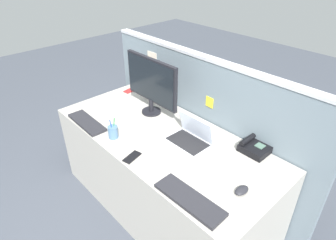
{
  "coord_description": "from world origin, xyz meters",
  "views": [
    {
      "loc": [
        1.33,
        -1.18,
        1.97
      ],
      "look_at": [
        0.0,
        0.05,
        0.84
      ],
      "focal_mm": 31.12,
      "sensor_mm": 36.0,
      "label": 1
    }
  ],
  "objects_px": {
    "desktop_monitor": "(151,82)",
    "cell_phone_red_case": "(130,90)",
    "cell_phone_black_slab": "(132,157)",
    "computer_mouse_right_hand": "(242,190)",
    "cell_phone_silver_slab": "(102,100)",
    "desk_phone": "(254,148)",
    "keyboard_spare": "(189,199)",
    "pen_cup": "(113,132)",
    "laptop": "(190,137)",
    "keyboard_main": "(87,122)"
  },
  "relations": [
    {
      "from": "cell_phone_red_case",
      "to": "pen_cup",
      "type": "bearing_deg",
      "value": -53.11
    },
    {
      "from": "desktop_monitor",
      "to": "cell_phone_red_case",
      "type": "distance_m",
      "value": 0.54
    },
    {
      "from": "desktop_monitor",
      "to": "cell_phone_red_case",
      "type": "relative_size",
      "value": 4.2
    },
    {
      "from": "desk_phone",
      "to": "keyboard_spare",
      "type": "distance_m",
      "value": 0.65
    },
    {
      "from": "keyboard_main",
      "to": "keyboard_spare",
      "type": "relative_size",
      "value": 0.92
    },
    {
      "from": "desk_phone",
      "to": "keyboard_main",
      "type": "bearing_deg",
      "value": -148.72
    },
    {
      "from": "cell_phone_red_case",
      "to": "cell_phone_black_slab",
      "type": "bearing_deg",
      "value": -43.48
    },
    {
      "from": "desktop_monitor",
      "to": "keyboard_spare",
      "type": "height_order",
      "value": "desktop_monitor"
    },
    {
      "from": "pen_cup",
      "to": "cell_phone_silver_slab",
      "type": "distance_m",
      "value": 0.62
    },
    {
      "from": "desktop_monitor",
      "to": "cell_phone_black_slab",
      "type": "xyz_separation_m",
      "value": [
        0.38,
        -0.49,
        -0.27
      ]
    },
    {
      "from": "desk_phone",
      "to": "computer_mouse_right_hand",
      "type": "height_order",
      "value": "desk_phone"
    },
    {
      "from": "laptop",
      "to": "desktop_monitor",
      "type": "bearing_deg",
      "value": 170.78
    },
    {
      "from": "pen_cup",
      "to": "cell_phone_silver_slab",
      "type": "relative_size",
      "value": 1.13
    },
    {
      "from": "desk_phone",
      "to": "cell_phone_black_slab",
      "type": "xyz_separation_m",
      "value": [
        -0.51,
        -0.66,
        -0.02
      ]
    },
    {
      "from": "laptop",
      "to": "cell_phone_red_case",
      "type": "height_order",
      "value": "laptop"
    },
    {
      "from": "keyboard_main",
      "to": "pen_cup",
      "type": "distance_m",
      "value": 0.31
    },
    {
      "from": "laptop",
      "to": "cell_phone_silver_slab",
      "type": "relative_size",
      "value": 2.22
    },
    {
      "from": "keyboard_main",
      "to": "computer_mouse_right_hand",
      "type": "xyz_separation_m",
      "value": [
        1.27,
        0.28,
        0.01
      ]
    },
    {
      "from": "cell_phone_red_case",
      "to": "cell_phone_black_slab",
      "type": "relative_size",
      "value": 1.02
    },
    {
      "from": "keyboard_main",
      "to": "cell_phone_red_case",
      "type": "distance_m",
      "value": 0.66
    },
    {
      "from": "keyboard_main",
      "to": "computer_mouse_right_hand",
      "type": "distance_m",
      "value": 1.3
    },
    {
      "from": "keyboard_main",
      "to": "cell_phone_black_slab",
      "type": "height_order",
      "value": "keyboard_main"
    },
    {
      "from": "keyboard_main",
      "to": "cell_phone_black_slab",
      "type": "relative_size",
      "value": 3.04
    },
    {
      "from": "desktop_monitor",
      "to": "keyboard_main",
      "type": "height_order",
      "value": "desktop_monitor"
    },
    {
      "from": "computer_mouse_right_hand",
      "to": "cell_phone_silver_slab",
      "type": "height_order",
      "value": "computer_mouse_right_hand"
    },
    {
      "from": "desk_phone",
      "to": "cell_phone_red_case",
      "type": "bearing_deg",
      "value": -177.64
    },
    {
      "from": "desk_phone",
      "to": "cell_phone_silver_slab",
      "type": "relative_size",
      "value": 1.29
    },
    {
      "from": "cell_phone_red_case",
      "to": "cell_phone_silver_slab",
      "type": "height_order",
      "value": "same"
    },
    {
      "from": "laptop",
      "to": "pen_cup",
      "type": "relative_size",
      "value": 1.97
    },
    {
      "from": "keyboard_spare",
      "to": "desk_phone",
      "type": "bearing_deg",
      "value": 89.29
    },
    {
      "from": "desktop_monitor",
      "to": "computer_mouse_right_hand",
      "type": "height_order",
      "value": "desktop_monitor"
    },
    {
      "from": "cell_phone_red_case",
      "to": "keyboard_main",
      "type": "bearing_deg",
      "value": -75.4
    },
    {
      "from": "cell_phone_black_slab",
      "to": "cell_phone_red_case",
      "type": "bearing_deg",
      "value": 130.42
    },
    {
      "from": "keyboard_main",
      "to": "cell_phone_red_case",
      "type": "relative_size",
      "value": 2.97
    },
    {
      "from": "keyboard_spare",
      "to": "desktop_monitor",
      "type": "bearing_deg",
      "value": 149.96
    },
    {
      "from": "cell_phone_red_case",
      "to": "desk_phone",
      "type": "bearing_deg",
      "value": -5.21
    },
    {
      "from": "keyboard_spare",
      "to": "cell_phone_silver_slab",
      "type": "height_order",
      "value": "keyboard_spare"
    },
    {
      "from": "cell_phone_silver_slab",
      "to": "cell_phone_red_case",
      "type": "bearing_deg",
      "value": 110.98
    },
    {
      "from": "computer_mouse_right_hand",
      "to": "cell_phone_black_slab",
      "type": "xyz_separation_m",
      "value": [
        -0.68,
        -0.27,
        -0.01
      ]
    },
    {
      "from": "cell_phone_red_case",
      "to": "cell_phone_black_slab",
      "type": "xyz_separation_m",
      "value": [
        0.83,
        -0.6,
        0.0
      ]
    },
    {
      "from": "desk_phone",
      "to": "keyboard_spare",
      "type": "height_order",
      "value": "desk_phone"
    },
    {
      "from": "keyboard_spare",
      "to": "pen_cup",
      "type": "distance_m",
      "value": 0.81
    },
    {
      "from": "laptop",
      "to": "desk_phone",
      "type": "xyz_separation_m",
      "value": [
        0.36,
        0.25,
        -0.02
      ]
    },
    {
      "from": "desktop_monitor",
      "to": "computer_mouse_right_hand",
      "type": "xyz_separation_m",
      "value": [
        1.06,
        -0.22,
        -0.26
      ]
    },
    {
      "from": "keyboard_main",
      "to": "cell_phone_black_slab",
      "type": "distance_m",
      "value": 0.59
    },
    {
      "from": "desk_phone",
      "to": "cell_phone_silver_slab",
      "type": "bearing_deg",
      "value": -165.14
    },
    {
      "from": "desktop_monitor",
      "to": "pen_cup",
      "type": "distance_m",
      "value": 0.51
    },
    {
      "from": "keyboard_spare",
      "to": "pen_cup",
      "type": "xyz_separation_m",
      "value": [
        -0.81,
        0.03,
        0.04
      ]
    },
    {
      "from": "computer_mouse_right_hand",
      "to": "cell_phone_silver_slab",
      "type": "xyz_separation_m",
      "value": [
        -1.53,
        0.02,
        -0.01
      ]
    },
    {
      "from": "desk_phone",
      "to": "cell_phone_silver_slab",
      "type": "xyz_separation_m",
      "value": [
        -1.36,
        -0.36,
        -0.02
      ]
    }
  ]
}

